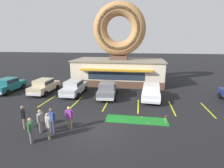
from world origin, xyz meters
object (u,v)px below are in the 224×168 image
(car_white, at_px, (151,91))
(pedestrian_crossing_woman, at_px, (23,116))
(pedestrian_hooded_kid, at_px, (31,129))
(pedestrian_beanie_man, at_px, (40,120))
(putting_flag_pin, at_px, (166,117))
(pedestrian_clipboard_woman, at_px, (48,125))
(car_teal, at_px, (8,84))
(car_champagne, at_px, (44,85))
(golf_ball, at_px, (123,120))
(car_grey, at_px, (107,89))
(pedestrian_leather_jacket_man, at_px, (52,119))
(trash_bin, at_px, (163,85))
(pedestrian_blue_sweater_man, at_px, (69,117))
(car_silver, at_px, (74,87))

(car_white, bearing_deg, pedestrian_crossing_woman, -139.10)
(pedestrian_hooded_kid, distance_m, pedestrian_beanie_man, 1.23)
(putting_flag_pin, xyz_separation_m, pedestrian_clipboard_woman, (-7.35, -3.32, 0.48))
(car_teal, xyz_separation_m, car_champagne, (4.43, 0.23, 0.00))
(golf_ball, bearing_deg, pedestrian_beanie_man, -153.96)
(pedestrian_hooded_kid, relative_size, pedestrian_clipboard_woman, 0.93)
(car_grey, distance_m, pedestrian_crossing_woman, 8.96)
(car_grey, distance_m, pedestrian_leather_jacket_man, 8.37)
(golf_ball, distance_m, trash_bin, 10.39)
(pedestrian_beanie_man, bearing_deg, golf_ball, 26.04)
(car_white, xyz_separation_m, pedestrian_leather_jacket_man, (-6.71, -7.94, 0.07))
(pedestrian_beanie_man, bearing_deg, pedestrian_leather_jacket_man, -0.24)
(pedestrian_blue_sweater_man, bearing_deg, pedestrian_crossing_woman, -171.26)
(car_grey, xyz_separation_m, car_teal, (-11.90, 0.11, 0.00))
(car_white, height_order, pedestrian_hooded_kid, car_white)
(car_champagne, xyz_separation_m, pedestrian_crossing_woman, (3.14, -8.19, 0.04))
(golf_ball, xyz_separation_m, car_grey, (-2.19, 5.58, 0.82))
(pedestrian_hooded_kid, xyz_separation_m, pedestrian_clipboard_woman, (0.79, 0.55, 0.07))
(car_grey, relative_size, car_champagne, 1.02)
(car_grey, height_order, pedestrian_clipboard_woman, pedestrian_clipboard_woman)
(golf_ball, distance_m, pedestrian_clipboard_woman, 5.36)
(pedestrian_hooded_kid, height_order, pedestrian_leather_jacket_man, pedestrian_leather_jacket_man)
(pedestrian_crossing_woman, bearing_deg, trash_bin, 48.15)
(car_grey, height_order, pedestrian_crossing_woman, pedestrian_crossing_woman)
(car_silver, relative_size, pedestrian_crossing_woman, 2.77)
(pedestrian_beanie_man, bearing_deg, pedestrian_blue_sweater_man, 22.93)
(pedestrian_clipboard_woman, xyz_separation_m, pedestrian_beanie_man, (-0.90, 0.68, -0.07))
(putting_flag_pin, distance_m, trash_bin, 9.45)
(golf_ball, bearing_deg, pedestrian_clipboard_woman, -143.00)
(putting_flag_pin, bearing_deg, pedestrian_crossing_woman, -165.98)
(putting_flag_pin, distance_m, pedestrian_crossing_woman, 9.95)
(pedestrian_crossing_woman, relative_size, trash_bin, 1.69)
(car_teal, xyz_separation_m, pedestrian_hooded_kid, (9.08, -9.43, -0.02))
(car_white, distance_m, pedestrian_clipboard_woman, 10.85)
(pedestrian_hooded_kid, distance_m, pedestrian_leather_jacket_man, 1.40)
(car_champagne, xyz_separation_m, pedestrian_leather_jacket_man, (5.32, -8.43, 0.07))
(golf_ball, xyz_separation_m, pedestrian_hooded_kid, (-5.01, -3.73, 0.80))
(car_silver, bearing_deg, car_white, -2.80)
(golf_ball, distance_m, car_white, 5.99)
(car_grey, distance_m, pedestrian_blue_sweater_man, 7.48)
(putting_flag_pin, relative_size, car_teal, 0.12)
(car_grey, relative_size, pedestrian_clipboard_woman, 2.82)
(car_grey, bearing_deg, car_champagne, 177.40)
(car_silver, bearing_deg, trash_bin, 20.15)
(pedestrian_blue_sweater_man, distance_m, pedestrian_beanie_man, 1.82)
(golf_ball, xyz_separation_m, car_white, (2.38, 5.43, 0.82))
(pedestrian_beanie_man, bearing_deg, car_teal, 137.57)
(car_grey, bearing_deg, pedestrian_blue_sweater_man, -99.63)
(putting_flag_pin, relative_size, pedestrian_beanie_man, 0.35)
(car_champagne, height_order, trash_bin, car_champagne)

